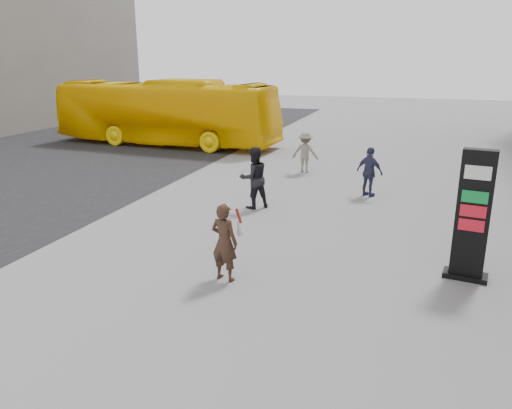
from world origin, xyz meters
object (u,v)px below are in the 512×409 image
(pedestrian_a, at_px, (254,178))
(pedestrian_c, at_px, (370,172))
(woman, at_px, (225,241))
(pedestrian_b, at_px, (305,152))
(info_pylon, at_px, (473,216))
(bus, at_px, (166,113))

(pedestrian_a, height_order, pedestrian_c, pedestrian_a)
(woman, xyz_separation_m, pedestrian_b, (-0.64, 10.05, -0.03))
(info_pylon, distance_m, bus, 18.38)
(info_pylon, bearing_deg, bus, 145.49)
(pedestrian_b, distance_m, pedestrian_c, 3.88)
(bus, relative_size, pedestrian_c, 7.33)
(info_pylon, relative_size, pedestrian_c, 1.66)
(woman, bearing_deg, pedestrian_a, -65.94)
(bus, bearing_deg, pedestrian_b, -113.13)
(bus, relative_size, pedestrian_a, 6.41)
(info_pylon, height_order, pedestrian_c, info_pylon)
(bus, bearing_deg, pedestrian_a, -136.31)
(info_pylon, height_order, bus, bus)
(info_pylon, xyz_separation_m, pedestrian_c, (-2.54, 5.71, -0.52))
(pedestrian_b, bearing_deg, info_pylon, 122.33)
(info_pylon, bearing_deg, pedestrian_a, 157.93)
(pedestrian_b, height_order, pedestrian_c, pedestrian_c)
(info_pylon, bearing_deg, woman, -152.52)
(woman, height_order, bus, bus)
(pedestrian_b, xyz_separation_m, pedestrian_c, (2.72, -2.77, 0.01))
(info_pylon, xyz_separation_m, woman, (-4.62, -1.57, -0.50))
(woman, height_order, pedestrian_c, woman)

